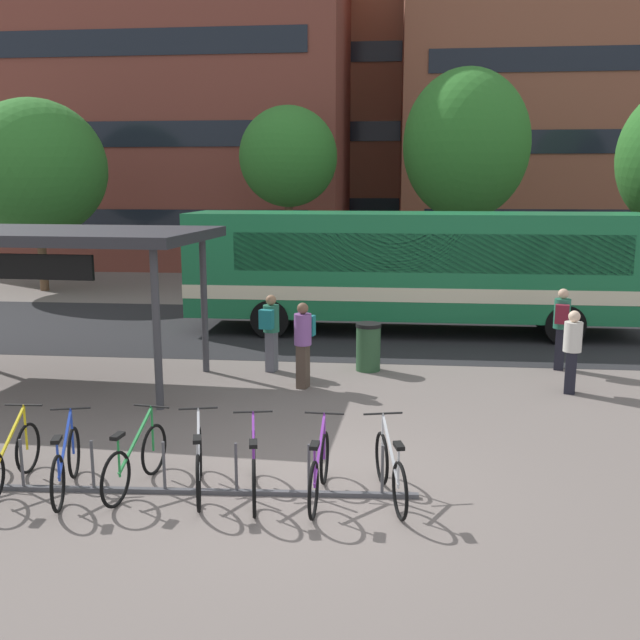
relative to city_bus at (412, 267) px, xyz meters
The scene contains 23 objects.
ground 10.28m from the city_bus, 99.05° to the right, with size 200.00×200.00×0.00m, color #6B605B.
bus_lane_asphalt 2.38m from the city_bus, behind, with size 80.00×7.20×0.01m, color #232326.
city_bus is the anchor object (origin of this frame).
bike_rack 11.20m from the city_bus, 108.09° to the right, with size 6.54×0.44×0.70m.
parked_bicycle_yellow_1 12.00m from the city_bus, 117.48° to the right, with size 0.52×1.72×0.99m.
parked_bicycle_blue_2 11.71m from the city_bus, 113.80° to the right, with size 0.61×1.68×0.99m.
parked_bicycle_green_3 11.21m from the city_bus, 110.21° to the right, with size 0.52×1.71×0.99m.
parked_bicycle_silver_4 10.97m from the city_bus, 105.97° to the right, with size 0.61×1.68×0.99m.
parked_bicycle_purple_5 10.86m from the city_bus, 102.11° to the right, with size 0.54×1.70×0.99m.
parked_bicycle_purple_6 10.69m from the city_bus, 97.74° to the right, with size 0.52×1.72×0.99m.
parked_bicycle_silver_7 10.53m from the city_bus, 92.93° to the right, with size 0.58×1.69×0.99m.
transit_shelter 9.45m from the city_bus, 142.21° to the right, with size 6.75×3.77×3.08m.
commuter_maroon_pack_0 4.86m from the city_bus, 50.09° to the right, with size 0.42×0.58×1.76m.
commuter_teal_pack_1 6.04m from the city_bus, 111.97° to the right, with size 0.43×0.58×1.70m.
commuter_maroon_pack_3 6.18m from the city_bus, 61.76° to the right, with size 0.42×0.58×1.60m.
commuter_teal_pack_4 5.48m from the city_bus, 124.60° to the right, with size 0.42×0.57×1.65m.
trash_bin 4.45m from the city_bus, 103.78° to the right, with size 0.55×0.55×1.03m.
street_tree_0 9.73m from the city_bus, 75.97° to the left, with size 4.75×4.75×8.22m.
street_tree_1 9.93m from the city_bus, 118.68° to the left, with size 3.73×3.73×6.87m.
street_tree_2 15.14m from the city_bus, 155.43° to the left, with size 5.10×5.10×7.01m.
building_left_wing 22.65m from the city_bus, 125.92° to the left, with size 19.68×11.75×15.25m.
building_right_wing 26.88m from the city_bus, 67.19° to the left, with size 19.19×13.07×25.86m.
building_centre_block 29.66m from the city_bus, 90.35° to the left, with size 18.64×12.45×17.32m.
Camera 1 is at (1.00, -8.75, 3.93)m, focal length 39.22 mm.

